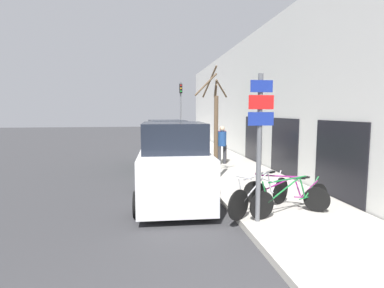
{
  "coord_description": "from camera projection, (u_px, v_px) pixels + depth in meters",
  "views": [
    {
      "loc": [
        -1.08,
        -1.8,
        2.6
      ],
      "look_at": [
        0.3,
        7.12,
        1.62
      ],
      "focal_mm": 28.0,
      "sensor_mm": 36.0,
      "label": 1
    }
  ],
  "objects": [
    {
      "name": "ground_plane",
      "position": [
        171.0,
        171.0,
        13.21
      ],
      "size": [
        80.0,
        80.0,
        0.0
      ],
      "primitive_type": "plane",
      "color": "#333335"
    },
    {
      "name": "sidewalk_curb",
      "position": [
        214.0,
        158.0,
        16.35
      ],
      "size": [
        3.2,
        32.0,
        0.15
      ],
      "color": "#ADA89E",
      "rests_on": "ground"
    },
    {
      "name": "building_facade",
      "position": [
        247.0,
        100.0,
        16.19
      ],
      "size": [
        0.23,
        32.0,
        6.5
      ],
      "color": "silver",
      "rests_on": "ground"
    },
    {
      "name": "signpost",
      "position": [
        259.0,
        140.0,
        6.53
      ],
      "size": [
        0.58,
        0.13,
        3.26
      ],
      "color": "#595B60",
      "rests_on": "sidewalk_curb"
    },
    {
      "name": "bicycle_0",
      "position": [
        291.0,
        198.0,
        7.15
      ],
      "size": [
        2.31,
        0.76,
        0.9
      ],
      "rotation": [
        0.0,
        0.0,
        1.85
      ],
      "color": "black",
      "rests_on": "sidewalk_curb"
    },
    {
      "name": "bicycle_1",
      "position": [
        261.0,
        195.0,
        7.33
      ],
      "size": [
        2.08,
        1.44,
        0.98
      ],
      "rotation": [
        0.0,
        0.0,
        2.17
      ],
      "color": "black",
      "rests_on": "sidewalk_curb"
    },
    {
      "name": "bicycle_2",
      "position": [
        285.0,
        194.0,
        7.62
      ],
      "size": [
        1.8,
        1.21,
        0.85
      ],
      "rotation": [
        0.0,
        0.0,
        0.99
      ],
      "color": "black",
      "rests_on": "sidewalk_curb"
    },
    {
      "name": "parked_car_0",
      "position": [
        174.0,
        165.0,
        8.64
      ],
      "size": [
        2.24,
        4.26,
        2.3
      ],
      "rotation": [
        0.0,
        0.0,
        -0.04
      ],
      "color": "silver",
      "rests_on": "ground"
    },
    {
      "name": "parked_car_1",
      "position": [
        167.0,
        145.0,
        14.17
      ],
      "size": [
        2.15,
        4.59,
        2.21
      ],
      "rotation": [
        0.0,
        0.0,
        0.07
      ],
      "color": "#144728",
      "rests_on": "ground"
    },
    {
      "name": "pedestrian_near",
      "position": [
        222.0,
        142.0,
        14.22
      ],
      "size": [
        0.47,
        0.4,
        1.78
      ],
      "rotation": [
        0.0,
        0.0,
        3.21
      ],
      "color": "#4C3D2D",
      "rests_on": "sidewalk_curb"
    },
    {
      "name": "pedestrian_far",
      "position": [
        222.0,
        142.0,
        13.99
      ],
      "size": [
        0.45,
        0.39,
        1.76
      ],
      "rotation": [
        0.0,
        0.0,
        0.33
      ],
      "color": "#333338",
      "rests_on": "sidewalk_curb"
    },
    {
      "name": "street_tree",
      "position": [
        215.0,
        127.0,
        10.66
      ],
      "size": [
        1.37,
        1.09,
        4.06
      ],
      "color": "brown",
      "rests_on": "sidewalk_curb"
    },
    {
      "name": "traffic_light",
      "position": [
        181.0,
        105.0,
        20.93
      ],
      "size": [
        0.2,
        0.3,
        4.5
      ],
      "color": "#595B60",
      "rests_on": "sidewalk_curb"
    }
  ]
}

